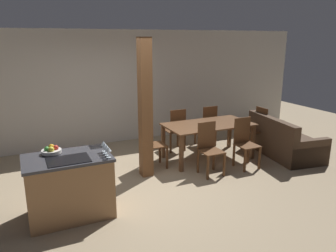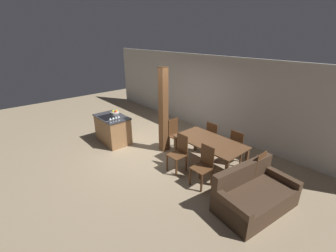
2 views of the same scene
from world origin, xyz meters
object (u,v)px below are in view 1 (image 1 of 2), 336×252
object	(u,v)px
dining_chair_near_left	(209,148)
dining_chair_far_right	(207,125)
wine_glass_near	(108,149)
wine_glass_middle	(107,147)
dining_chair_head_end	(151,143)
dining_chair_foot_end	(257,128)
wine_glass_end	(103,143)
dining_chair_near_right	(245,142)
dining_chair_far_left	(176,129)
wine_glass_far	(105,145)
timber_post	(145,110)
kitchen_island	(69,186)
fruit_bowl	(52,150)
couch	(283,143)
dining_table	(208,128)

from	to	relation	value
dining_chair_near_left	dining_chair_far_right	distance (m)	1.64
wine_glass_near	wine_glass_middle	bearing A→B (deg)	90.00
wine_glass_middle	dining_chair_head_end	xyz separation A→B (m)	(1.23, 1.40, -0.52)
dining_chair_foot_end	wine_glass_end	bearing A→B (deg)	-72.42
wine_glass_middle	dining_chair_head_end	distance (m)	1.94
wine_glass_middle	dining_chair_head_end	bearing A→B (deg)	48.65
dining_chair_near_right	dining_chair_near_left	bearing A→B (deg)	180.00
dining_chair_far_left	dining_chair_near_right	bearing A→B (deg)	120.24
dining_chair_far_left	dining_chair_foot_end	world-z (taller)	same
wine_glass_far	dining_chair_near_left	world-z (taller)	wine_glass_far
dining_chair_far_right	timber_post	size ratio (longest dim) A/B	0.39
kitchen_island	dining_chair_foot_end	bearing A→B (deg)	15.29
wine_glass_far	wine_glass_end	xyz separation A→B (m)	(0.00, 0.09, 0.00)
kitchen_island	wine_glass_near	world-z (taller)	wine_glass_near
dining_chair_near_left	timber_post	bearing A→B (deg)	159.46
wine_glass_near	dining_chair_near_left	xyz separation A→B (m)	(2.12, 0.78, -0.52)
fruit_bowl	dining_chair_head_end	bearing A→B (deg)	26.80
wine_glass_middle	wine_glass_end	world-z (taller)	same
couch	wine_glass_end	bearing A→B (deg)	107.59
dining_chair_head_end	dining_chair_foot_end	bearing A→B (deg)	-90.00
wine_glass_far	dining_table	world-z (taller)	wine_glass_far
wine_glass_far	dining_chair_near_left	xyz separation A→B (m)	(2.12, 0.60, -0.52)
wine_glass_end	dining_chair_head_end	xyz separation A→B (m)	(1.23, 1.21, -0.52)
wine_glass_near	couch	size ratio (longest dim) A/B	0.09
fruit_bowl	dining_table	distance (m)	3.38
wine_glass_end	dining_table	xyz separation A→B (m)	(2.53, 1.21, -0.37)
wine_glass_end	dining_chair_foot_end	world-z (taller)	wine_glass_end
dining_chair_near_left	dining_chair_head_end	world-z (taller)	same
fruit_bowl	dining_chair_far_left	distance (m)	3.30
dining_chair_far_left	dining_chair_far_right	distance (m)	0.83
dining_chair_far_left	dining_chair_far_right	bearing A→B (deg)	-180.00
kitchen_island	couch	distance (m)	4.71
dining_table	dining_chair_foot_end	distance (m)	1.31
kitchen_island	wine_glass_middle	xyz separation A→B (m)	(0.52, -0.21, 0.58)
fruit_bowl	timber_post	distance (m)	1.85
wine_glass_near	dining_chair_foot_end	world-z (taller)	wine_glass_near
wine_glass_middle	dining_chair_near_right	xyz separation A→B (m)	(2.94, 0.69, -0.52)
dining_chair_far_left	timber_post	xyz separation A→B (m)	(-1.11, -1.00, 0.75)
dining_chair_far_right	dining_chair_head_end	world-z (taller)	same
dining_table	dining_chair_near_left	size ratio (longest dim) A/B	1.87
kitchen_island	dining_table	xyz separation A→B (m)	(3.05, 1.19, 0.21)
fruit_bowl	wine_glass_far	world-z (taller)	wine_glass_far
wine_glass_end	dining_chair_far_left	bearing A→B (deg)	42.26
wine_glass_end	dining_chair_far_right	world-z (taller)	wine_glass_end
dining_table	timber_post	world-z (taller)	timber_post
dining_table	timber_post	bearing A→B (deg)	-169.09
wine_glass_far	wine_glass_middle	bearing A→B (deg)	-90.00
dining_chair_near_left	dining_chair_far_right	bearing A→B (deg)	59.76
wine_glass_near	wine_glass_end	distance (m)	0.28
fruit_bowl	dining_chair_near_left	xyz separation A→B (m)	(2.81, 0.26, -0.44)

